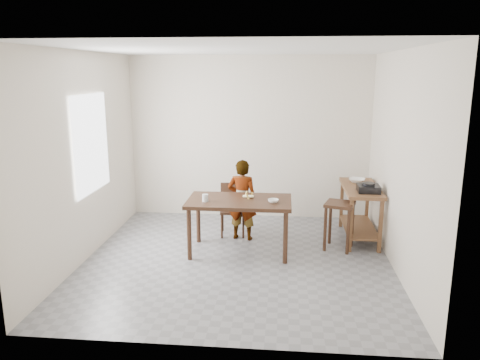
# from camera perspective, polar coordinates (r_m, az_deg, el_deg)

# --- Properties ---
(floor) EXTENTS (4.00, 4.00, 0.04)m
(floor) POSITION_cam_1_polar(r_m,az_deg,el_deg) (6.28, -0.35, -9.93)
(floor) COLOR slate
(floor) RESTS_ON ground
(ceiling) EXTENTS (4.00, 4.00, 0.04)m
(ceiling) POSITION_cam_1_polar(r_m,az_deg,el_deg) (5.79, -0.39, 15.89)
(ceiling) COLOR white
(ceiling) RESTS_ON wall_back
(wall_back) EXTENTS (4.00, 0.04, 2.70)m
(wall_back) POSITION_cam_1_polar(r_m,az_deg,el_deg) (7.87, 1.12, 5.16)
(wall_back) COLOR silver
(wall_back) RESTS_ON ground
(wall_front) EXTENTS (4.00, 0.04, 2.70)m
(wall_front) POSITION_cam_1_polar(r_m,az_deg,el_deg) (3.93, -3.34, -3.02)
(wall_front) COLOR silver
(wall_front) RESTS_ON ground
(wall_left) EXTENTS (0.04, 4.00, 2.70)m
(wall_left) POSITION_cam_1_polar(r_m,az_deg,el_deg) (6.41, -18.67, 2.63)
(wall_left) COLOR silver
(wall_left) RESTS_ON ground
(wall_right) EXTENTS (0.04, 4.00, 2.70)m
(wall_right) POSITION_cam_1_polar(r_m,az_deg,el_deg) (6.03, 19.12, 1.97)
(wall_right) COLOR silver
(wall_right) RESTS_ON ground
(window_pane) EXTENTS (0.02, 1.10, 1.30)m
(window_pane) POSITION_cam_1_polar(r_m,az_deg,el_deg) (6.54, -17.66, 4.24)
(window_pane) COLOR white
(window_pane) RESTS_ON wall_left
(dining_table) EXTENTS (1.40, 0.80, 0.75)m
(dining_table) POSITION_cam_1_polar(r_m,az_deg,el_deg) (6.42, -0.08, -5.64)
(dining_table) COLOR #372114
(dining_table) RESTS_ON floor
(prep_counter) EXTENTS (0.50, 1.20, 0.80)m
(prep_counter) POSITION_cam_1_polar(r_m,az_deg,el_deg) (7.14, 14.37, -3.90)
(prep_counter) COLOR brown
(prep_counter) RESTS_ON floor
(child) EXTENTS (0.48, 0.35, 1.20)m
(child) POSITION_cam_1_polar(r_m,az_deg,el_deg) (6.86, 0.27, -2.44)
(child) COLOR silver
(child) RESTS_ON floor
(dining_chair) EXTENTS (0.41, 0.41, 0.77)m
(dining_chair) POSITION_cam_1_polar(r_m,az_deg,el_deg) (7.10, -0.90, -3.69)
(dining_chair) COLOR #372114
(dining_chair) RESTS_ON floor
(stool) EXTENTS (0.48, 0.48, 0.67)m
(stool) POSITION_cam_1_polar(r_m,az_deg,el_deg) (6.70, 11.96, -5.49)
(stool) COLOR #372114
(stool) RESTS_ON floor
(glass_tumbler) EXTENTS (0.10, 0.10, 0.10)m
(glass_tumbler) POSITION_cam_1_polar(r_m,az_deg,el_deg) (6.23, -4.26, -2.19)
(glass_tumbler) COLOR silver
(glass_tumbler) RESTS_ON dining_table
(small_bowl) EXTENTS (0.17, 0.17, 0.05)m
(small_bowl) POSITION_cam_1_polar(r_m,az_deg,el_deg) (6.19, 4.07, -2.56)
(small_bowl) COLOR white
(small_bowl) RESTS_ON dining_table
(banana) EXTENTS (0.20, 0.16, 0.06)m
(banana) POSITION_cam_1_polar(r_m,az_deg,el_deg) (6.38, 1.03, -1.96)
(banana) COLOR gold
(banana) RESTS_ON dining_table
(serving_bowl) EXTENTS (0.30, 0.30, 0.06)m
(serving_bowl) POSITION_cam_1_polar(r_m,az_deg,el_deg) (7.29, 14.06, -0.04)
(serving_bowl) COLOR white
(serving_bowl) RESTS_ON prep_counter
(gas_burner) EXTENTS (0.30, 0.30, 0.10)m
(gas_burner) POSITION_cam_1_polar(r_m,az_deg,el_deg) (6.75, 15.38, -1.00)
(gas_burner) COLOR black
(gas_burner) RESTS_ON prep_counter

